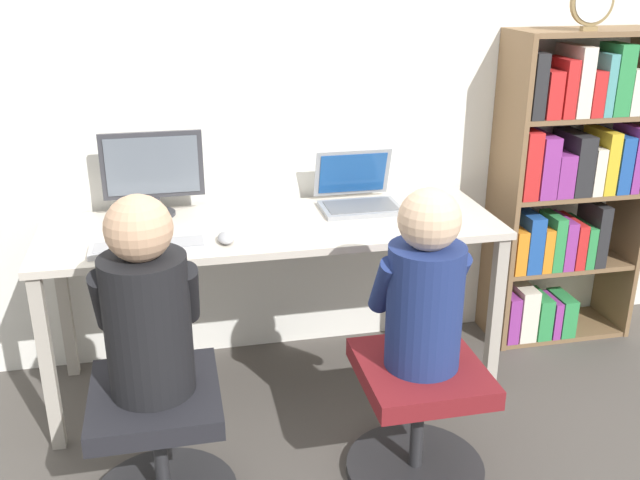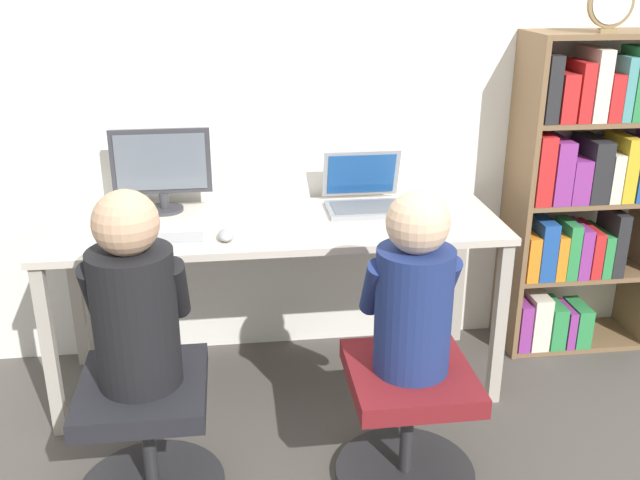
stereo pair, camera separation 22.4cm
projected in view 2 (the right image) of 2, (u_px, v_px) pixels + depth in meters
ground_plane at (285, 421)px, 2.98m from camera, size 14.00×14.00×0.00m
wall_back at (267, 80)px, 3.15m from camera, size 10.00×0.05×2.60m
desk at (276, 240)px, 3.02m from camera, size 1.90×0.63×0.77m
desktop_monitor at (161, 169)px, 3.06m from camera, size 0.42×0.16×0.36m
laptop at (365, 197)px, 3.15m from camera, size 0.35×0.30×0.24m
keyboard at (150, 242)px, 2.75m from camera, size 0.44×0.13×0.03m
computer_mouse_by_keyboard at (226, 235)px, 2.80m from camera, size 0.06×0.11×0.04m
office_chair_left at (148, 432)px, 2.48m from camera, size 0.52×0.52×0.47m
office_chair_right at (408, 417)px, 2.56m from camera, size 0.52×0.52×0.47m
person_at_monitor at (134, 299)px, 2.30m from camera, size 0.34×0.31×0.67m
person_at_laptop at (414, 291)px, 2.38m from camera, size 0.32×0.29×0.64m
bookshelf at (581, 194)px, 3.31m from camera, size 0.70×0.32×1.51m
desk_clock at (611, 4)px, 2.93m from camera, size 0.20×0.03×0.22m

